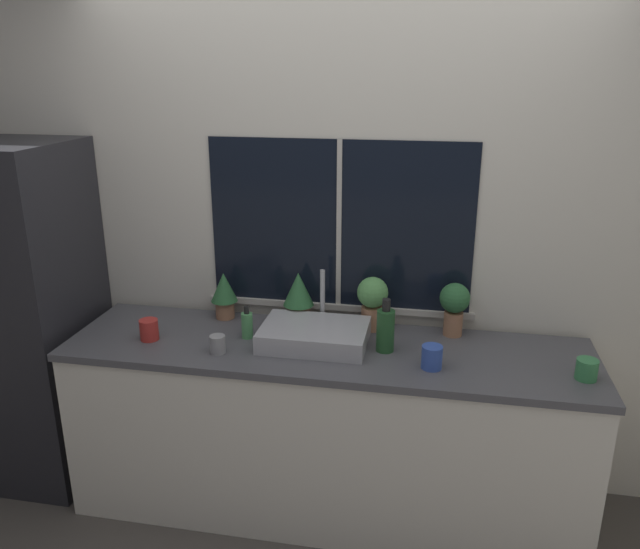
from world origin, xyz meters
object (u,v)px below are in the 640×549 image
object	(u,v)px
potted_plant_far_left	(224,292)
mug_green	(587,369)
refrigerator	(17,316)
sink	(315,334)
soap_bottle	(247,325)
potted_plant_far_right	(454,304)
mug_blue	(432,357)
mug_grey	(218,344)
potted_plant_center_left	(298,295)
mug_red	(149,330)
potted_plant_center_right	(372,299)
bottle_tall	(385,329)

from	to	relation	value
potted_plant_far_left	mug_green	xyz separation A→B (m)	(1.69, -0.35, -0.09)
refrigerator	sink	distance (m)	1.57
soap_bottle	potted_plant_far_right	bearing A→B (deg)	12.74
potted_plant_far_left	mug_blue	world-z (taller)	potted_plant_far_left
mug_grey	mug_blue	bearing A→B (deg)	1.82
potted_plant_center_left	mug_red	world-z (taller)	potted_plant_center_left
sink	potted_plant_center_left	distance (m)	0.28
potted_plant_far_left	potted_plant_center_right	xyz separation A→B (m)	(0.76, -0.00, 0.02)
mug_green	mug_red	distance (m)	1.96
soap_bottle	mug_red	world-z (taller)	soap_bottle
potted_plant_center_right	mug_grey	bearing A→B (deg)	-148.41
potted_plant_far_left	potted_plant_center_left	distance (m)	0.39
refrigerator	mug_green	distance (m)	2.75
potted_plant_far_left	mug_red	world-z (taller)	potted_plant_far_left
bottle_tall	mug_grey	world-z (taller)	bottle_tall
refrigerator	mug_blue	bearing A→B (deg)	-4.50
sink	potted_plant_center_right	world-z (taller)	sink
sink	mug_blue	distance (m)	0.56
mug_grey	mug_red	world-z (taller)	mug_red
potted_plant_center_right	soap_bottle	bearing A→B (deg)	-159.14
sink	potted_plant_center_left	bearing A→B (deg)	119.46
potted_plant_center_left	mug_blue	xyz separation A→B (m)	(0.67, -0.37, -0.10)
potted_plant_far_left	sink	bearing A→B (deg)	-23.46
potted_plant_center_right	mug_grey	size ratio (longest dim) A/B	3.21
soap_bottle	mug_red	bearing A→B (deg)	-166.57
mug_blue	mug_green	world-z (taller)	mug_blue
bottle_tall	mug_green	distance (m)	0.86
mug_green	mug_red	bearing A→B (deg)	179.22
potted_plant_far_left	potted_plant_center_right	size ratio (longest dim) A/B	0.90
potted_plant_center_left	mug_grey	xyz separation A→B (m)	(-0.29, -0.40, -0.11)
potted_plant_center_left	sink	bearing A→B (deg)	-60.54
bottle_tall	mug_blue	world-z (taller)	bottle_tall
sink	mug_red	xyz separation A→B (m)	(-0.78, -0.10, 0.00)
mug_green	refrigerator	bearing A→B (deg)	176.96
potted_plant_center_right	potted_plant_far_right	world-z (taller)	potted_plant_center_right
refrigerator	potted_plant_center_left	world-z (taller)	refrigerator
bottle_tall	mug_green	world-z (taller)	bottle_tall
mug_red	sink	bearing A→B (deg)	7.47
refrigerator	potted_plant_far_left	xyz separation A→B (m)	(1.05, 0.21, 0.13)
soap_bottle	potted_plant_center_right	bearing A→B (deg)	20.86
potted_plant_center_left	mug_blue	size ratio (longest dim) A/B	2.61
soap_bottle	mug_blue	size ratio (longest dim) A/B	1.55
potted_plant_center_left	mug_blue	bearing A→B (deg)	-29.09
refrigerator	mug_grey	bearing A→B (deg)	-9.63
potted_plant_center_left	potted_plant_far_right	world-z (taller)	potted_plant_center_left
mug_grey	mug_blue	size ratio (longest dim) A/B	0.81
bottle_tall	potted_plant_center_left	bearing A→B (deg)	152.59
mug_grey	mug_green	xyz separation A→B (m)	(1.59, 0.05, 0.00)
sink	potted_plant_far_left	distance (m)	0.57
potted_plant_center_left	refrigerator	bearing A→B (deg)	-171.86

